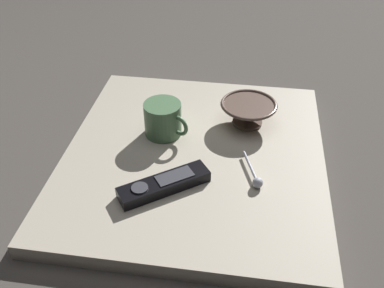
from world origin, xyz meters
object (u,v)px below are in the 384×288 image
at_px(cereal_bowl, 248,112).
at_px(tv_remote_near, 164,184).
at_px(teaspoon, 256,179).
at_px(coffee_mug, 163,119).

height_order(cereal_bowl, tv_remote_near, cereal_bowl).
bearing_deg(teaspoon, coffee_mug, 147.26).
xyz_separation_m(teaspoon, tv_remote_near, (-0.18, -0.05, 0.00)).
bearing_deg(cereal_bowl, tv_remote_near, -121.22).
bearing_deg(teaspoon, tv_remote_near, -166.18).
xyz_separation_m(coffee_mug, teaspoon, (0.22, -0.14, -0.03)).
relative_size(cereal_bowl, coffee_mug, 1.25).
height_order(coffee_mug, teaspoon, coffee_mug).
distance_m(coffee_mug, tv_remote_near, 0.19).
distance_m(cereal_bowl, teaspoon, 0.22).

